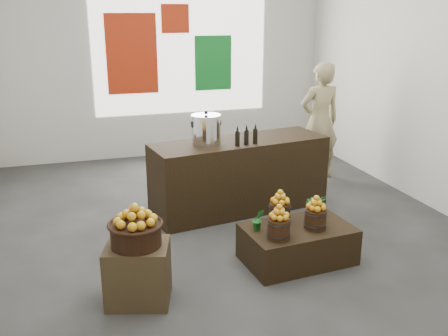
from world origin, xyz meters
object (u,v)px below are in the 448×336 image
object	(u,v)px
counter	(240,175)
shopper	(320,121)
crate	(138,273)
stock_pot_left	(206,131)
display_table	(297,244)
wicker_basket	(136,235)

from	to	relation	value
counter	shopper	size ratio (longest dim) A/B	1.27
counter	shopper	bearing A→B (deg)	20.19
crate	stock_pot_left	world-z (taller)	stock_pot_left
crate	shopper	distance (m)	4.42
display_table	stock_pot_left	distance (m)	1.92
stock_pot_left	shopper	size ratio (longest dim) A/B	0.20
display_table	shopper	bearing A→B (deg)	53.53
wicker_basket	display_table	bearing A→B (deg)	9.04
display_table	shopper	size ratio (longest dim) A/B	0.62
wicker_basket	counter	xyz separation A→B (m)	(1.65, 1.91, -0.19)
crate	wicker_basket	xyz separation A→B (m)	(0.00, 0.00, 0.39)
crate	counter	bearing A→B (deg)	49.11
display_table	stock_pot_left	size ratio (longest dim) A/B	3.13
stock_pot_left	shopper	xyz separation A→B (m)	(2.15, 1.01, -0.22)
wicker_basket	display_table	distance (m)	1.85
counter	stock_pot_left	xyz separation A→B (m)	(-0.48, -0.08, 0.68)
wicker_basket	stock_pot_left	bearing A→B (deg)	57.48
crate	counter	xyz separation A→B (m)	(1.65, 1.91, 0.20)
crate	display_table	world-z (taller)	crate
stock_pot_left	counter	bearing A→B (deg)	8.99
wicker_basket	counter	size ratio (longest dim) A/B	0.19
shopper	counter	bearing A→B (deg)	27.54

